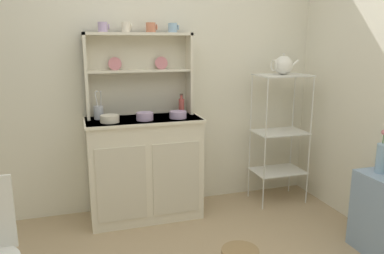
{
  "coord_description": "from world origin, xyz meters",
  "views": [
    {
      "loc": [
        -0.61,
        -1.7,
        1.51
      ],
      "look_at": [
        0.27,
        1.12,
        0.83
      ],
      "focal_mm": 35.27,
      "sensor_mm": 36.0,
      "label": 1
    }
  ],
  "objects_px": {
    "jam_bottle": "(181,106)",
    "utensil_jar": "(99,112)",
    "porcelain_teapot": "(283,65)",
    "bakers_rack": "(280,126)",
    "cup_lilac_0": "(103,27)",
    "bowl_mixing_large": "(110,119)",
    "hutch_shelf_unit": "(139,68)",
    "hutch_cabinet": "(145,167)",
    "flower_vase": "(382,157)"
  },
  "relations": [
    {
      "from": "flower_vase",
      "to": "hutch_shelf_unit",
      "type": "bearing_deg",
      "value": 141.95
    },
    {
      "from": "hutch_cabinet",
      "to": "bowl_mixing_large",
      "type": "distance_m",
      "value": 0.54
    },
    {
      "from": "cup_lilac_0",
      "to": "jam_bottle",
      "type": "bearing_deg",
      "value": -3.22
    },
    {
      "from": "jam_bottle",
      "to": "flower_vase",
      "type": "relative_size",
      "value": 0.51
    },
    {
      "from": "bakers_rack",
      "to": "flower_vase",
      "type": "xyz_separation_m",
      "value": [
        0.24,
        -0.99,
        -0.03
      ]
    },
    {
      "from": "bowl_mixing_large",
      "to": "porcelain_teapot",
      "type": "height_order",
      "value": "porcelain_teapot"
    },
    {
      "from": "bakers_rack",
      "to": "cup_lilac_0",
      "type": "height_order",
      "value": "cup_lilac_0"
    },
    {
      "from": "hutch_shelf_unit",
      "to": "bowl_mixing_large",
      "type": "height_order",
      "value": "hutch_shelf_unit"
    },
    {
      "from": "bowl_mixing_large",
      "to": "utensil_jar",
      "type": "relative_size",
      "value": 0.63
    },
    {
      "from": "utensil_jar",
      "to": "flower_vase",
      "type": "height_order",
      "value": "utensil_jar"
    },
    {
      "from": "hutch_cabinet",
      "to": "utensil_jar",
      "type": "distance_m",
      "value": 0.61
    },
    {
      "from": "flower_vase",
      "to": "porcelain_teapot",
      "type": "bearing_deg",
      "value": 103.97
    },
    {
      "from": "bowl_mixing_large",
      "to": "bakers_rack",
      "type": "bearing_deg",
      "value": 1.26
    },
    {
      "from": "bowl_mixing_large",
      "to": "porcelain_teapot",
      "type": "distance_m",
      "value": 1.61
    },
    {
      "from": "cup_lilac_0",
      "to": "flower_vase",
      "type": "height_order",
      "value": "cup_lilac_0"
    },
    {
      "from": "porcelain_teapot",
      "to": "cup_lilac_0",
      "type": "bearing_deg",
      "value": 174.09
    },
    {
      "from": "utensil_jar",
      "to": "bowl_mixing_large",
      "type": "bearing_deg",
      "value": -63.53
    },
    {
      "from": "hutch_shelf_unit",
      "to": "porcelain_teapot",
      "type": "relative_size",
      "value": 3.47
    },
    {
      "from": "bakers_rack",
      "to": "utensil_jar",
      "type": "bearing_deg",
      "value": 175.93
    },
    {
      "from": "hutch_cabinet",
      "to": "hutch_shelf_unit",
      "type": "relative_size",
      "value": 1.07
    },
    {
      "from": "hutch_cabinet",
      "to": "cup_lilac_0",
      "type": "xyz_separation_m",
      "value": [
        -0.28,
        0.12,
        1.17
      ]
    },
    {
      "from": "hutch_shelf_unit",
      "to": "bowl_mixing_large",
      "type": "distance_m",
      "value": 0.53
    },
    {
      "from": "porcelain_teapot",
      "to": "hutch_cabinet",
      "type": "bearing_deg",
      "value": 178.25
    },
    {
      "from": "hutch_cabinet",
      "to": "hutch_shelf_unit",
      "type": "height_order",
      "value": "hutch_shelf_unit"
    },
    {
      "from": "hutch_cabinet",
      "to": "bowl_mixing_large",
      "type": "bearing_deg",
      "value": -165.4
    },
    {
      "from": "bakers_rack",
      "to": "bowl_mixing_large",
      "type": "xyz_separation_m",
      "value": [
        -1.56,
        -0.03,
        0.17
      ]
    },
    {
      "from": "cup_lilac_0",
      "to": "flower_vase",
      "type": "xyz_separation_m",
      "value": [
        1.8,
        -1.15,
        -0.91
      ]
    },
    {
      "from": "jam_bottle",
      "to": "porcelain_teapot",
      "type": "xyz_separation_m",
      "value": [
        0.92,
        -0.13,
        0.35
      ]
    },
    {
      "from": "bakers_rack",
      "to": "utensil_jar",
      "type": "xyz_separation_m",
      "value": [
        -1.63,
        0.12,
        0.2
      ]
    },
    {
      "from": "bowl_mixing_large",
      "to": "hutch_shelf_unit",
      "type": "bearing_deg",
      "value": 40.02
    },
    {
      "from": "porcelain_teapot",
      "to": "bowl_mixing_large",
      "type": "bearing_deg",
      "value": -178.74
    },
    {
      "from": "hutch_shelf_unit",
      "to": "bowl_mixing_large",
      "type": "xyz_separation_m",
      "value": [
        -0.28,
        -0.24,
        -0.38
      ]
    },
    {
      "from": "jam_bottle",
      "to": "utensil_jar",
      "type": "distance_m",
      "value": 0.71
    },
    {
      "from": "utensil_jar",
      "to": "porcelain_teapot",
      "type": "distance_m",
      "value": 1.67
    },
    {
      "from": "utensil_jar",
      "to": "flower_vase",
      "type": "distance_m",
      "value": 2.19
    },
    {
      "from": "bakers_rack",
      "to": "utensil_jar",
      "type": "height_order",
      "value": "bakers_rack"
    },
    {
      "from": "porcelain_teapot",
      "to": "utensil_jar",
      "type": "bearing_deg",
      "value": 175.92
    },
    {
      "from": "utensil_jar",
      "to": "jam_bottle",
      "type": "bearing_deg",
      "value": 0.73
    },
    {
      "from": "jam_bottle",
      "to": "cup_lilac_0",
      "type": "bearing_deg",
      "value": 176.78
    },
    {
      "from": "utensil_jar",
      "to": "porcelain_teapot",
      "type": "relative_size",
      "value": 0.93
    },
    {
      "from": "hutch_shelf_unit",
      "to": "flower_vase",
      "type": "bearing_deg",
      "value": -38.05
    },
    {
      "from": "bakers_rack",
      "to": "hutch_cabinet",
      "type": "bearing_deg",
      "value": 178.25
    },
    {
      "from": "bakers_rack",
      "to": "porcelain_teapot",
      "type": "relative_size",
      "value": 4.68
    },
    {
      "from": "cup_lilac_0",
      "to": "utensil_jar",
      "type": "xyz_separation_m",
      "value": [
        -0.07,
        -0.05,
        -0.68
      ]
    },
    {
      "from": "bakers_rack",
      "to": "jam_bottle",
      "type": "relative_size",
      "value": 6.68
    },
    {
      "from": "hutch_cabinet",
      "to": "jam_bottle",
      "type": "relative_size",
      "value": 5.33
    },
    {
      "from": "hutch_shelf_unit",
      "to": "utensil_jar",
      "type": "height_order",
      "value": "hutch_shelf_unit"
    },
    {
      "from": "bakers_rack",
      "to": "bowl_mixing_large",
      "type": "height_order",
      "value": "bakers_rack"
    },
    {
      "from": "bakers_rack",
      "to": "bowl_mixing_large",
      "type": "relative_size",
      "value": 8.03
    },
    {
      "from": "hutch_cabinet",
      "to": "porcelain_teapot",
      "type": "relative_size",
      "value": 3.73
    }
  ]
}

